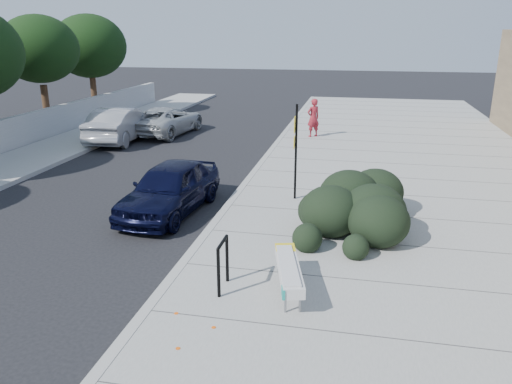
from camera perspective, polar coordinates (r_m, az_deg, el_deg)
ground at (r=11.42m, az=-8.39°, el=-8.72°), size 120.00×120.00×0.00m
sidewalk_near at (r=15.51m, az=18.23°, el=-1.85°), size 11.20×50.00×0.15m
curb_near at (r=15.81m, az=-2.30°, el=-0.51°), size 0.22×50.00×0.17m
curb_far at (r=19.30m, az=-26.03°, el=1.07°), size 0.22×50.00×0.17m
tree_far_e at (r=28.57m, az=-23.57°, el=14.72°), size 4.00×4.00×5.90m
tree_far_f at (r=32.81m, az=-18.51°, el=15.51°), size 4.40×4.40×6.07m
bench at (r=9.91m, az=3.76°, el=-8.83°), size 0.87×2.07×0.61m
bike_rack at (r=9.95m, az=-3.81°, el=-7.77°), size 0.07×0.72×1.04m
sign_post at (r=15.03m, az=4.54°, el=5.19°), size 0.11×0.34×2.91m
hedge at (r=13.26m, az=10.71°, el=-0.70°), size 3.02×4.48×1.54m
sedan_navy at (r=14.66m, az=-9.83°, el=0.43°), size 2.14×4.49×1.48m
wagon_silver at (r=24.95m, az=-15.21°, el=7.48°), size 2.06×5.07×1.64m
suv_silver at (r=26.27m, az=-10.16°, el=8.06°), size 2.84×5.24×1.39m
pedestrian at (r=24.55m, az=6.57°, el=8.42°), size 0.80×0.76×1.84m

